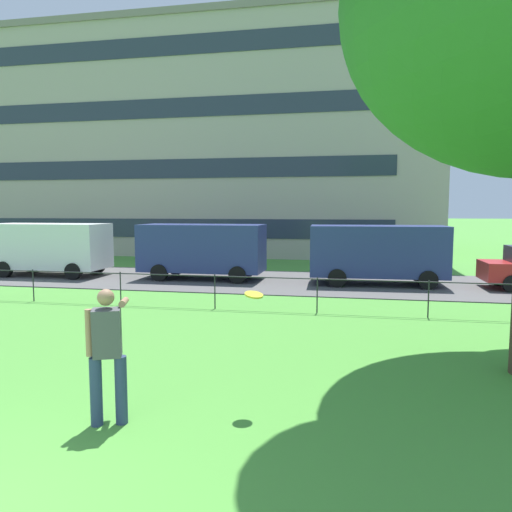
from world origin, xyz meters
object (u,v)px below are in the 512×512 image
Objects in this scene: panel_van_center at (203,248)px; panel_van_right at (378,251)px; apartment_building_background at (191,152)px; person_thrower at (108,351)px; panel_van_far_right at (49,246)px; frisbee at (254,295)px.

panel_van_center is 6.94m from panel_van_right.
apartment_building_background is (-5.83, 16.07, 5.88)m from panel_van_center.
apartment_building_background is (-12.78, 16.16, 5.88)m from panel_van_right.
person_thrower is 15.94m from panel_van_far_right.
panel_van_right is (2.41, 11.99, -0.38)m from frisbee.
panel_van_right is 0.15× the size of apartment_building_background.
panel_van_right is (6.94, -0.09, 0.00)m from panel_van_center.
panel_van_center and panel_van_right have the same top height.
panel_van_right reaches higher than person_thrower.
person_thrower is at bearing -152.26° from frisbee.
apartment_building_background is at bearing 86.59° from panel_van_far_right.
person_thrower is at bearing -78.08° from panel_van_center.
panel_van_right is at bearing -0.75° from panel_van_center.
panel_van_far_right is (-11.34, 11.82, -0.38)m from frisbee.
person_thrower reaches higher than frisbee.
panel_van_far_right reaches higher than frisbee.
panel_van_far_right is 1.00× the size of panel_van_center.
apartment_building_background reaches higher than panel_van_center.
person_thrower is 30.94m from apartment_building_background.
panel_van_center is at bearing 101.92° from person_thrower.
person_thrower is 4.82× the size of frisbee.
person_thrower is 2.12m from frisbee.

